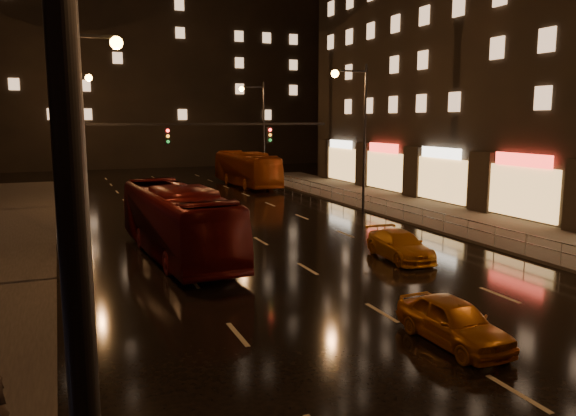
{
  "coord_description": "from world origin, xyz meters",
  "views": [
    {
      "loc": [
        -9.66,
        -11.35,
        6.36
      ],
      "look_at": [
        -0.41,
        11.22,
        2.5
      ],
      "focal_mm": 35.0,
      "sensor_mm": 36.0,
      "label": 1
    }
  ],
  "objects_px": {
    "bus_red": "(177,221)",
    "bus_curb": "(247,169)",
    "taxi_near": "(453,321)",
    "taxi_far": "(400,245)"
  },
  "relations": [
    {
      "from": "bus_curb",
      "to": "taxi_near",
      "type": "xyz_separation_m",
      "value": [
        -6.61,
        -39.11,
        -0.97
      ]
    },
    {
      "from": "bus_red",
      "to": "bus_curb",
      "type": "distance_m",
      "value": 28.2
    },
    {
      "from": "bus_curb",
      "to": "taxi_far",
      "type": "height_order",
      "value": "bus_curb"
    },
    {
      "from": "bus_curb",
      "to": "taxi_far",
      "type": "relative_size",
      "value": 2.69
    },
    {
      "from": "bus_red",
      "to": "bus_curb",
      "type": "height_order",
      "value": "bus_red"
    },
    {
      "from": "taxi_near",
      "to": "taxi_far",
      "type": "relative_size",
      "value": 0.9
    },
    {
      "from": "bus_curb",
      "to": "taxi_far",
      "type": "bearing_deg",
      "value": -96.65
    },
    {
      "from": "bus_red",
      "to": "taxi_far",
      "type": "distance_m",
      "value": 10.41
    },
    {
      "from": "bus_red",
      "to": "taxi_far",
      "type": "height_order",
      "value": "bus_red"
    },
    {
      "from": "taxi_far",
      "to": "taxi_near",
      "type": "bearing_deg",
      "value": -109.65
    }
  ]
}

